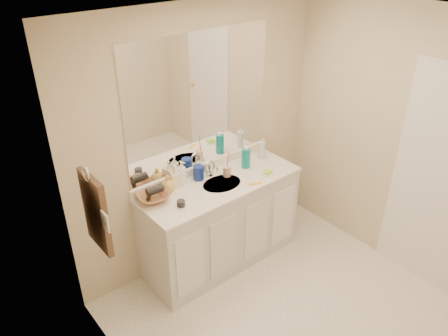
% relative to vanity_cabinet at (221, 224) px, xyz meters
% --- Properties ---
extents(floor, '(2.60, 2.60, 0.00)m').
position_rel_vanity_cabinet_xyz_m(floor, '(0.00, -1.02, -0.42)').
color(floor, white).
rests_on(floor, ground).
extents(ceiling, '(2.60, 2.60, 0.02)m').
position_rel_vanity_cabinet_xyz_m(ceiling, '(0.00, -1.02, 1.97)').
color(ceiling, white).
rests_on(ceiling, wall_back).
extents(wall_back, '(2.60, 0.02, 2.40)m').
position_rel_vanity_cabinet_xyz_m(wall_back, '(0.00, 0.28, 0.77)').
color(wall_back, beige).
rests_on(wall_back, floor).
extents(wall_left, '(0.02, 2.60, 2.40)m').
position_rel_vanity_cabinet_xyz_m(wall_left, '(-1.30, -1.02, 0.77)').
color(wall_left, beige).
rests_on(wall_left, floor).
extents(wall_right, '(0.02, 2.60, 2.40)m').
position_rel_vanity_cabinet_xyz_m(wall_right, '(1.30, -1.02, 0.77)').
color(wall_right, beige).
rests_on(wall_right, floor).
extents(vanity_cabinet, '(1.50, 0.55, 0.85)m').
position_rel_vanity_cabinet_xyz_m(vanity_cabinet, '(0.00, 0.00, 0.00)').
color(vanity_cabinet, silver).
rests_on(vanity_cabinet, floor).
extents(countertop, '(1.52, 0.57, 0.03)m').
position_rel_vanity_cabinet_xyz_m(countertop, '(0.00, 0.00, 0.44)').
color(countertop, white).
rests_on(countertop, vanity_cabinet).
extents(backsplash, '(1.52, 0.03, 0.08)m').
position_rel_vanity_cabinet_xyz_m(backsplash, '(0.00, 0.26, 0.50)').
color(backsplash, white).
rests_on(backsplash, countertop).
extents(sink_basin, '(0.37, 0.37, 0.02)m').
position_rel_vanity_cabinet_xyz_m(sink_basin, '(0.00, -0.02, 0.44)').
color(sink_basin, beige).
rests_on(sink_basin, countertop).
extents(faucet, '(0.02, 0.02, 0.11)m').
position_rel_vanity_cabinet_xyz_m(faucet, '(0.00, 0.16, 0.51)').
color(faucet, silver).
rests_on(faucet, countertop).
extents(mirror, '(1.48, 0.01, 1.20)m').
position_rel_vanity_cabinet_xyz_m(mirror, '(0.00, 0.27, 1.14)').
color(mirror, white).
rests_on(mirror, wall_back).
extents(blue_mug, '(0.11, 0.11, 0.13)m').
position_rel_vanity_cabinet_xyz_m(blue_mug, '(-0.11, 0.17, 0.52)').
color(blue_mug, navy).
rests_on(blue_mug, countertop).
extents(tan_cup, '(0.09, 0.09, 0.10)m').
position_rel_vanity_cabinet_xyz_m(tan_cup, '(0.12, 0.05, 0.50)').
color(tan_cup, '#C9A68E').
rests_on(tan_cup, countertop).
extents(toothbrush, '(0.02, 0.04, 0.20)m').
position_rel_vanity_cabinet_xyz_m(toothbrush, '(0.13, 0.05, 0.60)').
color(toothbrush, '#E43C88').
rests_on(toothbrush, tan_cup).
extents(mouthwash_bottle, '(0.10, 0.10, 0.19)m').
position_rel_vanity_cabinet_xyz_m(mouthwash_bottle, '(0.36, 0.07, 0.55)').
color(mouthwash_bottle, '#0B8087').
rests_on(mouthwash_bottle, countertop).
extents(clear_pump_bottle, '(0.08, 0.08, 0.17)m').
position_rel_vanity_cabinet_xyz_m(clear_pump_bottle, '(0.60, 0.11, 0.54)').
color(clear_pump_bottle, silver).
rests_on(clear_pump_bottle, countertop).
extents(soap_dish, '(0.12, 0.11, 0.01)m').
position_rel_vanity_cabinet_xyz_m(soap_dish, '(0.42, -0.16, 0.46)').
color(soap_dish, white).
rests_on(soap_dish, countertop).
extents(green_soap, '(0.09, 0.07, 0.03)m').
position_rel_vanity_cabinet_xyz_m(green_soap, '(0.42, -0.16, 0.48)').
color(green_soap, '#9BE136').
rests_on(green_soap, soap_dish).
extents(orange_comb, '(0.12, 0.07, 0.01)m').
position_rel_vanity_cabinet_xyz_m(orange_comb, '(0.22, -0.21, 0.46)').
color(orange_comb, '#FC9F1A').
rests_on(orange_comb, countertop).
extents(dark_jar, '(0.08, 0.08, 0.05)m').
position_rel_vanity_cabinet_xyz_m(dark_jar, '(-0.48, -0.08, 0.48)').
color(dark_jar, black).
rests_on(dark_jar, countertop).
extents(soap_bottle_white, '(0.11, 0.11, 0.22)m').
position_rel_vanity_cabinet_xyz_m(soap_bottle_white, '(-0.27, 0.21, 0.56)').
color(soap_bottle_white, white).
rests_on(soap_bottle_white, countertop).
extents(soap_bottle_cream, '(0.11, 0.11, 0.20)m').
position_rel_vanity_cabinet_xyz_m(soap_bottle_cream, '(-0.33, 0.21, 0.55)').
color(soap_bottle_cream, '#FFECCF').
rests_on(soap_bottle_cream, countertop).
extents(soap_bottle_yellow, '(0.15, 0.15, 0.15)m').
position_rel_vanity_cabinet_xyz_m(soap_bottle_yellow, '(-0.44, 0.18, 0.53)').
color(soap_bottle_yellow, '#D3B152').
rests_on(soap_bottle_yellow, countertop).
extents(wicker_basket, '(0.30, 0.30, 0.06)m').
position_rel_vanity_cabinet_xyz_m(wicker_basket, '(-0.61, 0.14, 0.49)').
color(wicker_basket, '#9C643F').
rests_on(wicker_basket, countertop).
extents(hair_dryer, '(0.14, 0.08, 0.07)m').
position_rel_vanity_cabinet_xyz_m(hair_dryer, '(-0.59, 0.14, 0.54)').
color(hair_dryer, black).
rests_on(hair_dryer, wicker_basket).
extents(towel_ring, '(0.01, 0.11, 0.11)m').
position_rel_vanity_cabinet_xyz_m(towel_ring, '(-1.27, -0.25, 1.12)').
color(towel_ring, silver).
rests_on(towel_ring, wall_left).
extents(hand_towel, '(0.04, 0.32, 0.55)m').
position_rel_vanity_cabinet_xyz_m(hand_towel, '(-1.25, -0.25, 0.82)').
color(hand_towel, '#34251C').
rests_on(hand_towel, towel_ring).
extents(switch_plate, '(0.01, 0.08, 0.13)m').
position_rel_vanity_cabinet_xyz_m(switch_plate, '(-1.27, -0.45, 0.88)').
color(switch_plate, silver).
rests_on(switch_plate, wall_left).
extents(door, '(0.02, 0.82, 2.00)m').
position_rel_vanity_cabinet_xyz_m(door, '(1.29, -1.32, 0.57)').
color(door, white).
rests_on(door, floor).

